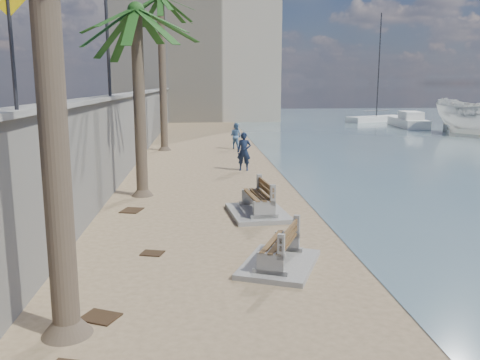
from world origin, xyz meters
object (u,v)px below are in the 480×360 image
person_a (244,149)px  person_b (236,135)px  yacht_far (408,123)px  palm_mid (136,13)px  sailboat_west (376,119)px  bench_near (279,250)px  palm_back (160,1)px  bench_far (258,201)px

person_a → person_b: (0.20, 8.17, -0.14)m
yacht_far → palm_mid: bearing=149.6°
person_b → sailboat_west: sailboat_west is taller
palm_mid → sailboat_west: sailboat_west is taller
person_a → yacht_far: person_a is taller
person_a → sailboat_west: size_ratio=0.18×
bench_near → person_b: bearing=88.5°
bench_near → palm_mid: bearing=116.7°
palm_mid → sailboat_west: bearing=59.0°
person_a → palm_back: bearing=131.8°
bench_far → person_b: bearing=88.3°
palm_mid → palm_back: bearing=90.2°
bench_far → palm_back: size_ratio=0.27×
bench_near → yacht_far: 40.77m
person_a → yacht_far: 29.54m
bench_far → yacht_far: size_ratio=0.35×
bench_far → person_a: (0.30, 8.35, 0.59)m
bench_far → yacht_far: bearing=60.4°
palm_mid → person_a: palm_mid is taller
bench_near → yacht_far: yacht_far is taller
bench_far → person_a: size_ratio=1.26×
bench_near → sailboat_west: size_ratio=0.23×
person_b → sailboat_west: (16.87, 22.00, -0.57)m
palm_mid → person_b: (4.42, 13.39, -5.58)m
palm_mid → person_a: bearing=51.1°
person_a → yacht_far: bearing=65.9°
bench_far → palm_mid: size_ratio=0.35×
person_a → bench_far: bearing=-79.0°
bench_near → sailboat_west: (17.41, 43.12, -0.06)m
palm_back → yacht_far: bearing=35.5°
bench_near → person_b: size_ratio=1.45×
sailboat_west → bench_near: bearing=-112.0°
sailboat_west → bench_far: bearing=-114.3°
palm_back → sailboat_west: sailboat_west is taller
bench_near → bench_far: bench_far is taller
person_b → palm_back: bearing=42.6°
bench_far → person_a: person_a is taller
yacht_far → sailboat_west: (-0.76, 6.62, -0.01)m
bench_near → bench_far: 4.61m
palm_mid → person_b: palm_mid is taller
bench_far → person_b: (0.50, 16.51, 0.45)m
bench_far → person_a: 8.37m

